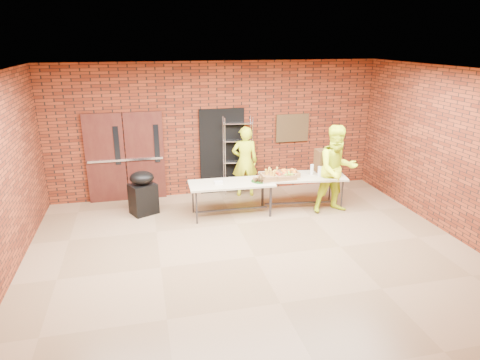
# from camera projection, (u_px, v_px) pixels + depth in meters

# --- Properties ---
(room) EXTENTS (8.08, 7.08, 3.28)m
(room) POSITION_uv_depth(u_px,v_px,m) (256.00, 171.00, 7.10)
(room) COLOR brown
(room) RESTS_ON ground
(double_doors) EXTENTS (1.78, 0.12, 2.10)m
(double_doors) POSITION_uv_depth(u_px,v_px,m) (126.00, 157.00, 9.97)
(double_doors) COLOR #461E14
(double_doors) RESTS_ON room
(dark_doorway) EXTENTS (1.10, 0.06, 2.10)m
(dark_doorway) POSITION_uv_depth(u_px,v_px,m) (222.00, 151.00, 10.49)
(dark_doorway) COLOR black
(dark_doorway) RESTS_ON room
(bronze_plaque) EXTENTS (0.85, 0.04, 0.70)m
(bronze_plaque) POSITION_uv_depth(u_px,v_px,m) (292.00, 128.00, 10.72)
(bronze_plaque) COLOR #46371C
(bronze_plaque) RESTS_ON room
(wire_rack) EXTENTS (0.73, 0.35, 1.92)m
(wire_rack) POSITION_uv_depth(u_px,v_px,m) (238.00, 155.00, 10.47)
(wire_rack) COLOR silver
(wire_rack) RESTS_ON room
(table_left) EXTENTS (1.83, 0.80, 0.74)m
(table_left) POSITION_uv_depth(u_px,v_px,m) (231.00, 185.00, 9.20)
(table_left) COLOR beige
(table_left) RESTS_ON room
(table_right) EXTENTS (1.98, 1.04, 0.78)m
(table_right) POSITION_uv_depth(u_px,v_px,m) (302.00, 178.00, 9.57)
(table_right) COLOR beige
(table_right) RESTS_ON room
(basket_bananas) EXTENTS (0.49, 0.38, 0.15)m
(basket_bananas) POSITION_uv_depth(u_px,v_px,m) (273.00, 176.00, 9.28)
(basket_bananas) COLOR #9C723F
(basket_bananas) RESTS_ON table_right
(basket_oranges) EXTENTS (0.45, 0.35, 0.14)m
(basket_oranges) POSITION_uv_depth(u_px,v_px,m) (288.00, 174.00, 9.48)
(basket_oranges) COLOR #9C723F
(basket_oranges) RESTS_ON table_right
(basket_apples) EXTENTS (0.45, 0.35, 0.14)m
(basket_apples) POSITION_uv_depth(u_px,v_px,m) (285.00, 176.00, 9.31)
(basket_apples) COLOR #9C723F
(basket_apples) RESTS_ON table_right
(muffin_tray) EXTENTS (0.37, 0.37, 0.09)m
(muffin_tray) POSITION_uv_depth(u_px,v_px,m) (260.00, 179.00, 9.25)
(muffin_tray) COLOR #174813
(muffin_tray) RESTS_ON table_left
(napkin_box) EXTENTS (0.18, 0.12, 0.06)m
(napkin_box) POSITION_uv_depth(u_px,v_px,m) (219.00, 182.00, 9.10)
(napkin_box) COLOR white
(napkin_box) RESTS_ON table_left
(coffee_dispenser) EXTENTS (0.39, 0.35, 0.52)m
(coffee_dispenser) POSITION_uv_depth(u_px,v_px,m) (325.00, 161.00, 9.73)
(coffee_dispenser) COLOR brown
(coffee_dispenser) RESTS_ON table_right
(cup_stack_front) EXTENTS (0.07, 0.07, 0.22)m
(cup_stack_front) POSITION_uv_depth(u_px,v_px,m) (319.00, 171.00, 9.48)
(cup_stack_front) COLOR white
(cup_stack_front) RESTS_ON table_right
(cup_stack_mid) EXTENTS (0.07, 0.07, 0.22)m
(cup_stack_mid) POSITION_uv_depth(u_px,v_px,m) (320.00, 172.00, 9.45)
(cup_stack_mid) COLOR white
(cup_stack_mid) RESTS_ON table_right
(cup_stack_back) EXTENTS (0.08, 0.08, 0.24)m
(cup_stack_back) POSITION_uv_depth(u_px,v_px,m) (312.00, 170.00, 9.57)
(cup_stack_back) COLOR white
(cup_stack_back) RESTS_ON table_right
(covered_grill) EXTENTS (0.67, 0.63, 0.97)m
(covered_grill) POSITION_uv_depth(u_px,v_px,m) (143.00, 193.00, 9.34)
(covered_grill) COLOR black
(covered_grill) RESTS_ON room
(volunteer_woman) EXTENTS (0.67, 0.48, 1.72)m
(volunteer_woman) POSITION_uv_depth(u_px,v_px,m) (245.00, 161.00, 10.32)
(volunteer_woman) COLOR #DEF91B
(volunteer_woman) RESTS_ON room
(volunteer_man) EXTENTS (0.95, 0.74, 1.95)m
(volunteer_man) POSITION_uv_depth(u_px,v_px,m) (337.00, 169.00, 9.31)
(volunteer_man) COLOR #DEF91B
(volunteer_man) RESTS_ON room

